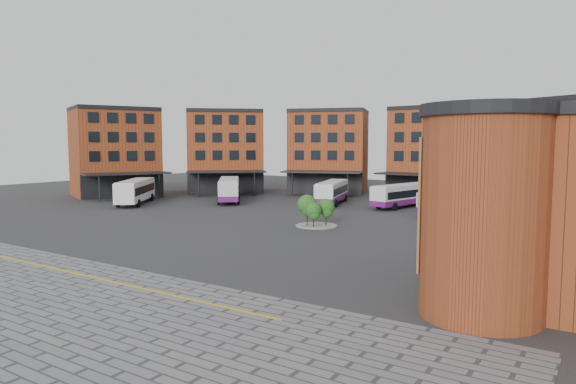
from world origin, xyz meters
The scene contains 11 objects.
ground centered at (0.00, 0.00, 0.00)m, with size 160.00×160.00×0.00m, color #28282B.
yellow_line centered at (2.00, -14.00, 0.03)m, with size 26.00×0.15×0.02m, color gold.
main_building centered at (-4.77, 38.25, 7.23)m, with size 94.14×42.48×14.60m.
tree_island centered at (1.98, 11.65, 1.81)m, with size 4.40×4.40×3.35m.
bus_a centered at (-29.68, 15.02, 2.06)m, with size 9.35×11.63×3.47m.
bus_b centered at (-20.35, 24.68, 1.88)m, with size 9.82×11.41×3.46m.
bus_c centered at (-6.09, 30.54, 1.76)m, with size 5.82×11.83×3.25m.
bus_d centered at (3.87, 32.13, 1.71)m, with size 5.16×11.50×3.16m.
bus_e centered at (13.48, 26.60, 1.65)m, with size 9.89×8.79×3.04m.
bus_f centered at (20.24, 23.07, 1.56)m, with size 9.44×8.20×2.87m.
blue_car centered at (23.15, -5.10, 0.69)m, with size 1.45×4.17×1.37m, color #0C2E9F.
Camera 1 is at (28.63, -34.38, 8.69)m, focal length 32.00 mm.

